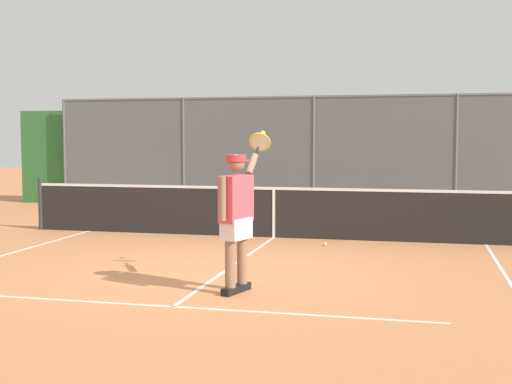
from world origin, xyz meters
name	(u,v)px	position (x,y,z in m)	size (l,w,h in m)	color
ground_plane	(217,276)	(0.00, 0.00, 0.00)	(60.00, 60.00, 0.00)	#C67A4C
court_line_markings	(165,312)	(0.00, 1.97, 0.00)	(7.73, 10.00, 0.01)	white
fence_backdrop	(317,159)	(0.00, -9.35, 1.32)	(17.22, 1.37, 2.98)	#565B60
tennis_net	(274,212)	(0.00, -3.76, 0.49)	(9.93, 0.09, 1.07)	#2D2D2D
tennis_player	(237,212)	(-0.51, 0.86, 1.00)	(0.41, 1.41, 1.98)	black
tennis_ball_by_sideline	(325,244)	(-1.08, -2.95, 0.03)	(0.07, 0.07, 0.07)	#CCDB33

